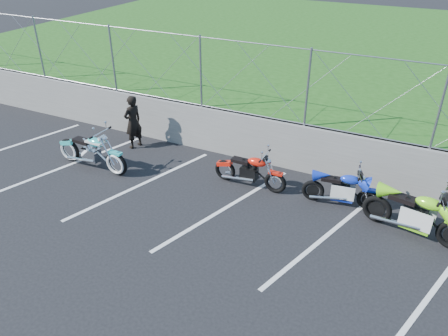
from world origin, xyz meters
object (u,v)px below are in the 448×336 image
at_px(naked_orange, 251,172).
at_px(person_standing, 133,122).
at_px(sportbike_blue, 342,190).
at_px(sportbike_green, 416,216).
at_px(cruiser_turquoise, 93,153).

xyz_separation_m(naked_orange, person_standing, (-3.97, 0.55, 0.39)).
bearing_deg(naked_orange, person_standing, 172.60).
xyz_separation_m(sportbike_blue, person_standing, (-6.22, 0.38, 0.39)).
xyz_separation_m(sportbike_green, sportbike_blue, (-1.65, 0.47, -0.09)).
bearing_deg(cruiser_turquoise, naked_orange, 15.42).
relative_size(cruiser_turquoise, sportbike_green, 1.06).
relative_size(cruiser_turquoise, sportbike_blue, 1.29).
xyz_separation_m(cruiser_turquoise, naked_orange, (4.20, 1.00, -0.05)).
relative_size(naked_orange, sportbike_green, 0.88).
distance_m(sportbike_green, person_standing, 7.92).
bearing_deg(sportbike_blue, sportbike_green, -24.21).
distance_m(sportbike_blue, person_standing, 6.24).
bearing_deg(sportbike_green, naked_orange, -173.68).
height_order(cruiser_turquoise, sportbike_green, cruiser_turquoise).
bearing_deg(naked_orange, cruiser_turquoise, -166.10).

